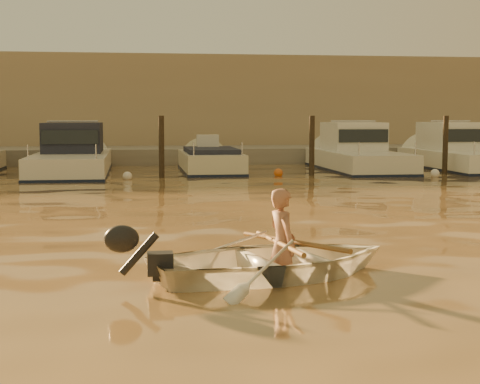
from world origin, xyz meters
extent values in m
plane|color=brown|center=(0.00, 0.00, 0.00)|extent=(160.00, 160.00, 0.00)
imported|color=white|center=(0.60, -1.29, 0.20)|extent=(3.56, 2.91, 0.64)
imported|color=#9E664F|center=(0.70, -1.27, 0.40)|extent=(0.45, 0.58, 1.40)
cylinder|color=brown|center=(0.85, -1.23, 0.42)|extent=(0.98, 1.91, 0.13)
cylinder|color=olive|center=(0.65, -1.28, 0.42)|extent=(0.21, 2.10, 0.13)
cylinder|color=#2D2319|center=(-0.20, 13.80, 0.90)|extent=(0.18, 0.18, 2.20)
cylinder|color=#2D2319|center=(4.80, 13.80, 0.90)|extent=(0.18, 0.18, 2.20)
cylinder|color=#2D2319|center=(9.50, 13.80, 0.90)|extent=(0.18, 0.18, 2.20)
sphere|color=silver|center=(-1.30, 13.15, 0.10)|extent=(0.30, 0.30, 0.30)
sphere|color=#D65C19|center=(3.67, 13.82, 0.10)|extent=(0.30, 0.30, 0.30)
sphere|color=white|center=(8.74, 12.83, 0.10)|extent=(0.30, 0.30, 0.30)
cube|color=gray|center=(0.00, 21.50, 0.15)|extent=(52.00, 4.00, 1.00)
cube|color=#9E8466|center=(0.00, 27.00, 2.40)|extent=(46.00, 7.00, 4.80)
camera|label=1|loc=(-1.13, -10.12, 1.99)|focal=55.00mm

